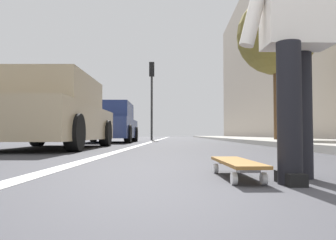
{
  "coord_description": "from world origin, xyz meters",
  "views": [
    {
      "loc": [
        -1.15,
        0.2,
        0.28
      ],
      "look_at": [
        10.67,
        0.48,
        0.79
      ],
      "focal_mm": 36.91,
      "sensor_mm": 36.0,
      "label": 1
    }
  ],
  "objects": [
    {
      "name": "parked_car_near",
      "position": [
        5.91,
        2.77,
        0.71
      ],
      "size": [
        4.53,
        1.98,
        1.48
      ],
      "color": "tan",
      "rests_on": "ground"
    },
    {
      "name": "ground_plane",
      "position": [
        10.0,
        0.0,
        0.0
      ],
      "size": [
        80.0,
        80.0,
        0.0
      ],
      "primitive_type": "plane",
      "color": "#38383D"
    },
    {
      "name": "parked_car_mid",
      "position": [
        11.7,
        2.73,
        0.7
      ],
      "size": [
        4.39,
        2.04,
        1.47
      ],
      "color": "navy",
      "rests_on": "ground"
    },
    {
      "name": "sidewalk_curb",
      "position": [
        18.0,
        -3.61,
        0.06
      ],
      "size": [
        52.0,
        3.2,
        0.13
      ],
      "primitive_type": "cube",
      "color": "#9E9B93",
      "rests_on": "ground"
    },
    {
      "name": "street_tree_mid",
      "position": [
        10.47,
        -3.21,
        3.64
      ],
      "size": [
        2.69,
        2.69,
        5.01
      ],
      "color": "brown",
      "rests_on": "ground"
    },
    {
      "name": "traffic_light",
      "position": [
        18.25,
        1.59,
        3.03
      ],
      "size": [
        0.33,
        0.28,
        4.4
      ],
      "color": "#2D2D2D",
      "rests_on": "ground"
    },
    {
      "name": "skater_person",
      "position": [
        0.97,
        -0.54,
        0.94
      ],
      "size": [
        0.47,
        0.72,
        1.64
      ],
      "color": "black",
      "rests_on": "ground"
    },
    {
      "name": "lane_stripe_white",
      "position": [
        20.0,
        1.19,
        0.0
      ],
      "size": [
        52.0,
        0.16,
        0.01
      ],
      "primitive_type": "cube",
      "color": "silver",
      "rests_on": "ground"
    },
    {
      "name": "skateboard",
      "position": [
        1.12,
        -0.19,
        0.09
      ],
      "size": [
        0.85,
        0.25,
        0.11
      ],
      "color": "white",
      "rests_on": "ground"
    },
    {
      "name": "building_facade",
      "position": [
        22.0,
        -6.34,
        6.48
      ],
      "size": [
        40.0,
        1.2,
        12.97
      ],
      "primitive_type": "cube",
      "color": "gray",
      "rests_on": "ground"
    }
  ]
}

